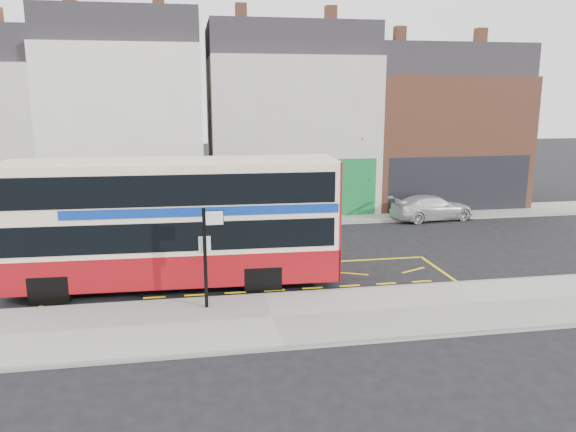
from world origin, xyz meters
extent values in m
plane|color=black|center=(0.00, 0.00, 0.00)|extent=(120.00, 120.00, 0.00)
cube|color=#A2A19A|center=(0.00, -2.30, 0.07)|extent=(40.00, 4.00, 0.15)
cube|color=gray|center=(0.00, -0.38, 0.07)|extent=(40.00, 0.15, 0.15)
cube|color=#A2A19A|center=(0.00, 11.00, 0.07)|extent=(50.00, 3.00, 0.15)
cube|color=white|center=(-5.50, 15.00, 4.50)|extent=(8.00, 8.00, 9.00)
cube|color=#28262B|center=(-5.50, 15.00, 9.90)|extent=(8.00, 7.20, 1.80)
cube|color=#94543B|center=(-7.90, 14.00, 11.20)|extent=(0.60, 0.60, 1.20)
cube|color=#94543B|center=(-3.50, 14.00, 11.20)|extent=(0.60, 0.60, 1.20)
cube|color=black|center=(-5.50, 11.02, 1.60)|extent=(7.36, 0.06, 3.20)
cube|color=black|center=(-5.50, 11.04, 1.40)|extent=(5.60, 0.04, 2.00)
cube|color=beige|center=(3.50, 15.00, 4.25)|extent=(9.00, 8.00, 8.50)
cube|color=#28262B|center=(3.50, 15.00, 9.40)|extent=(9.00, 7.20, 1.80)
cube|color=#94543B|center=(0.80, 14.00, 10.70)|extent=(0.60, 0.60, 1.20)
cube|color=#94543B|center=(5.75, 14.00, 10.70)|extent=(0.60, 0.60, 1.20)
cube|color=#147435|center=(3.50, 11.02, 1.60)|extent=(8.28, 0.06, 3.20)
cube|color=black|center=(3.50, 11.04, 1.40)|extent=(6.30, 0.04, 2.00)
cube|color=#94543B|center=(12.50, 15.00, 3.75)|extent=(9.00, 8.00, 7.50)
cube|color=#28262B|center=(12.50, 15.00, 8.40)|extent=(9.00, 7.20, 1.80)
cube|color=#94543B|center=(9.80, 14.00, 9.70)|extent=(0.60, 0.60, 1.20)
cube|color=#94543B|center=(14.75, 14.00, 9.70)|extent=(0.60, 0.60, 1.20)
cube|color=black|center=(12.50, 11.02, 1.60)|extent=(8.28, 0.06, 3.20)
cube|color=black|center=(12.50, 11.04, 1.40)|extent=(6.30, 0.04, 2.00)
cube|color=#FFE8C2|center=(-2.82, 1.25, 2.37)|extent=(11.05, 2.85, 4.04)
cube|color=maroon|center=(-2.82, 1.25, 0.90)|extent=(11.09, 2.89, 1.10)
cube|color=maroon|center=(2.65, 1.07, 2.37)|extent=(0.14, 2.54, 4.04)
cube|color=black|center=(-2.82, 1.25, 2.10)|extent=(10.61, 2.90, 0.95)
cube|color=black|center=(-2.82, 1.25, 3.59)|extent=(10.61, 2.90, 1.00)
cube|color=#0D3296|center=(-1.82, 1.21, 2.89)|extent=(8.86, 2.83, 0.30)
cube|color=black|center=(-8.28, 1.43, 1.85)|extent=(0.13, 2.30, 1.60)
cube|color=black|center=(-8.27, 1.43, 2.79)|extent=(0.11, 1.75, 0.35)
cube|color=#FFE8C2|center=(-2.82, 1.25, 4.34)|extent=(11.05, 2.75, 0.12)
cylinder|color=black|center=(-6.75, 0.25, 0.50)|extent=(1.01, 0.31, 1.00)
cylinder|color=black|center=(-6.67, 2.50, 0.50)|extent=(1.01, 0.31, 1.00)
cylinder|color=black|center=(0.04, 0.03, 0.50)|extent=(1.01, 0.31, 1.00)
cylinder|color=black|center=(0.11, 2.28, 0.50)|extent=(1.01, 0.31, 1.00)
cube|color=black|center=(-1.87, -1.21, 1.70)|extent=(0.10, 0.10, 3.10)
cube|color=white|center=(-1.56, -1.21, 2.94)|extent=(0.56, 0.04, 0.45)
cube|color=white|center=(-1.87, -1.15, 2.11)|extent=(0.36, 0.03, 0.52)
imported|color=#B3B4B8|center=(-6.94, 8.83, 0.67)|extent=(4.13, 2.27, 1.33)
imported|color=#3E4045|center=(-0.39, 9.16, 0.63)|extent=(3.85, 1.38, 1.27)
imported|color=silver|center=(10.38, 9.77, 0.65)|extent=(4.68, 2.34, 1.31)
cylinder|color=#302115|center=(7.01, 11.92, 1.01)|extent=(0.24, 0.24, 2.02)
camera|label=1|loc=(-2.24, -17.62, 6.52)|focal=35.00mm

